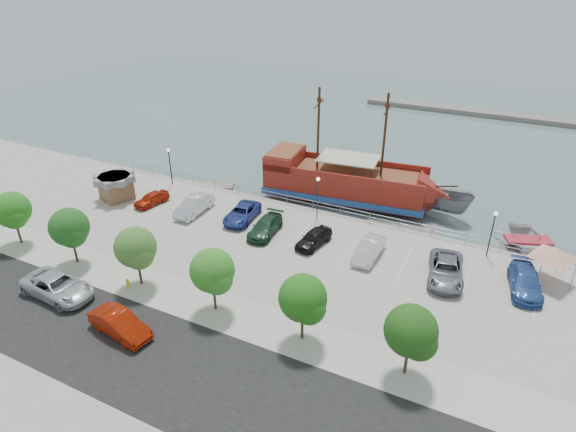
% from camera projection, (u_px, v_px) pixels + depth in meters
% --- Properties ---
extents(ground, '(160.00, 160.00, 0.00)m').
position_uv_depth(ground, '(288.00, 257.00, 43.31)').
color(ground, slate).
extents(street, '(100.00, 8.00, 0.04)m').
position_uv_depth(street, '(175.00, 368.00, 30.18)').
color(street, black).
rests_on(street, land_slab).
extents(sidewalk, '(100.00, 4.00, 0.05)m').
position_uv_depth(sidewalk, '(227.00, 312.00, 34.92)').
color(sidewalk, beige).
rests_on(sidewalk, land_slab).
extents(seawall_railing, '(50.00, 0.06, 1.00)m').
position_uv_depth(seawall_railing, '(322.00, 207.00, 48.76)').
color(seawall_railing, gray).
rests_on(seawall_railing, land_slab).
extents(far_shore, '(40.00, 3.00, 0.80)m').
position_uv_depth(far_shore, '(482.00, 113.00, 82.71)').
color(far_shore, gray).
rests_on(far_shore, ground).
extents(pirate_ship, '(20.55, 7.54, 12.82)m').
position_uv_depth(pirate_ship, '(358.00, 185.00, 52.03)').
color(pirate_ship, maroon).
rests_on(pirate_ship, ground).
extents(patrol_boat, '(7.70, 4.18, 2.82)m').
position_uv_depth(patrol_boat, '(437.00, 202.00, 50.03)').
color(patrol_boat, slate).
rests_on(patrol_boat, ground).
extents(speedboat, '(6.65, 7.74, 1.35)m').
position_uv_depth(speedboat, '(527.00, 244.00, 44.01)').
color(speedboat, silver).
rests_on(speedboat, ground).
extents(dock_west, '(6.82, 4.43, 0.38)m').
position_uv_depth(dock_west, '(205.00, 186.00, 56.54)').
color(dock_west, gray).
rests_on(dock_west, ground).
extents(dock_mid, '(7.16, 3.29, 0.39)m').
position_uv_depth(dock_mid, '(401.00, 229.00, 47.42)').
color(dock_mid, '#6A675A').
rests_on(dock_mid, ground).
extents(dock_east, '(7.18, 4.71, 0.40)m').
position_uv_depth(dock_east, '(505.00, 252.00, 43.67)').
color(dock_east, slate).
rests_on(dock_east, ground).
extents(shed, '(4.17, 4.17, 2.65)m').
position_uv_depth(shed, '(116.00, 186.00, 51.02)').
color(shed, brown).
rests_on(shed, land_slab).
extents(canopy_tent, '(5.30, 5.30, 3.43)m').
position_uv_depth(canopy_tent, '(556.00, 248.00, 37.15)').
color(canopy_tent, slate).
rests_on(canopy_tent, land_slab).
extents(street_van, '(6.14, 3.03, 1.68)m').
position_uv_depth(street_van, '(57.00, 286.00, 36.35)').
color(street_van, '#B8BCC1').
rests_on(street_van, street).
extents(street_sedan, '(5.09, 2.42, 1.61)m').
position_uv_depth(street_sedan, '(120.00, 324.00, 32.63)').
color(street_sedan, '#A21D06').
rests_on(street_sedan, street).
extents(fire_hydrant, '(0.26, 0.26, 0.75)m').
position_uv_depth(fire_hydrant, '(128.00, 283.00, 37.48)').
color(fire_hydrant, yellow).
rests_on(fire_hydrant, sidewalk).
extents(lamp_post_left, '(0.36, 0.36, 4.28)m').
position_uv_depth(lamp_post_left, '(170.00, 160.00, 53.64)').
color(lamp_post_left, black).
rests_on(lamp_post_left, land_slab).
extents(lamp_post_mid, '(0.36, 0.36, 4.28)m').
position_uv_depth(lamp_post_mid, '(318.00, 190.00, 46.60)').
color(lamp_post_mid, black).
rests_on(lamp_post_mid, land_slab).
extents(lamp_post_right, '(0.36, 0.36, 4.28)m').
position_uv_depth(lamp_post_right, '(493.00, 226.00, 40.34)').
color(lamp_post_right, black).
rests_on(lamp_post_right, land_slab).
extents(tree_a, '(3.30, 3.20, 5.00)m').
position_uv_depth(tree_a, '(12.00, 211.00, 41.88)').
color(tree_a, '#473321').
rests_on(tree_a, sidewalk).
extents(tree_b, '(3.30, 3.20, 5.00)m').
position_uv_depth(tree_b, '(70.00, 229.00, 39.14)').
color(tree_b, '#473321').
rests_on(tree_b, sidewalk).
extents(tree_c, '(3.30, 3.20, 5.00)m').
position_uv_depth(tree_c, '(136.00, 249.00, 36.40)').
color(tree_c, '#473321').
rests_on(tree_c, sidewalk).
extents(tree_d, '(3.30, 3.20, 5.00)m').
position_uv_depth(tree_d, '(214.00, 273.00, 33.66)').
color(tree_d, '#473321').
rests_on(tree_d, sidewalk).
extents(tree_e, '(3.30, 3.20, 5.00)m').
position_uv_depth(tree_e, '(304.00, 300.00, 30.92)').
color(tree_e, '#473321').
rests_on(tree_e, sidewalk).
extents(tree_f, '(3.30, 3.20, 5.00)m').
position_uv_depth(tree_f, '(413.00, 333.00, 28.18)').
color(tree_f, '#473321').
rests_on(tree_f, sidewalk).
extents(parked_car_a, '(2.28, 4.13, 1.33)m').
position_uv_depth(parked_car_a, '(151.00, 199.00, 50.13)').
color(parked_car_a, '#B1230C').
rests_on(parked_car_a, land_slab).
extents(parked_car_b, '(1.90, 5.10, 1.67)m').
position_uv_depth(parked_car_b, '(194.00, 205.00, 48.36)').
color(parked_car_b, silver).
rests_on(parked_car_b, land_slab).
extents(parked_car_c, '(2.98, 5.41, 1.43)m').
position_uv_depth(parked_car_c, '(242.00, 213.00, 47.11)').
color(parked_car_c, navy).
rests_on(parked_car_c, land_slab).
extents(parked_car_d, '(2.43, 5.16, 1.45)m').
position_uv_depth(parked_car_d, '(265.00, 227.00, 44.71)').
color(parked_car_d, '#1E422B').
rests_on(parked_car_d, land_slab).
extents(parked_car_e, '(2.43, 4.46, 1.44)m').
position_uv_depth(parked_car_e, '(314.00, 238.00, 42.91)').
color(parked_car_e, black).
rests_on(parked_car_e, land_slab).
extents(parked_car_f, '(1.71, 4.73, 1.55)m').
position_uv_depth(parked_car_f, '(369.00, 249.00, 41.12)').
color(parked_car_f, white).
rests_on(parked_car_f, land_slab).
extents(parked_car_g, '(3.56, 6.12, 1.60)m').
position_uv_depth(parked_car_g, '(446.00, 270.00, 38.31)').
color(parked_car_g, gray).
rests_on(parked_car_g, land_slab).
extents(parked_car_h, '(3.03, 5.63, 1.55)m').
position_uv_depth(parked_car_h, '(525.00, 282.00, 37.00)').
color(parked_car_h, '#3257A1').
rests_on(parked_car_h, land_slab).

